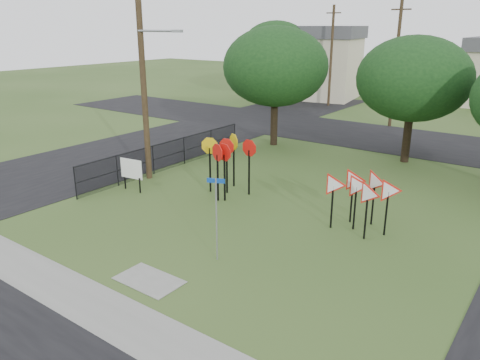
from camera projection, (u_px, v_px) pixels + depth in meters
name	position (u px, v px, depth m)	size (l,w,h in m)	color
ground	(202.00, 251.00, 15.76)	(140.00, 140.00, 0.00)	#314E1D
sidewalk	(100.00, 308.00, 12.54)	(30.00, 1.60, 0.02)	gray
planting_strip	(60.00, 331.00, 11.63)	(30.00, 0.80, 0.02)	#314E1D
street_left	(162.00, 143.00, 30.15)	(8.00, 50.00, 0.02)	black
street_far	(398.00, 140.00, 31.07)	(60.00, 8.00, 0.02)	black
curb_pad	(149.00, 280.00, 13.92)	(2.00, 1.20, 0.02)	gray
street_name_sign	(216.00, 214.00, 14.69)	(0.53, 0.25, 2.77)	#94989C
stop_sign_cluster	(227.00, 154.00, 20.47)	(2.40, 2.27, 2.55)	black
yield_sign_cluster	(362.00, 188.00, 16.91)	(2.73, 1.61, 2.19)	black
info_board	(131.00, 170.00, 21.19)	(1.20, 0.20, 1.50)	black
utility_pole_main	(144.00, 71.00, 21.63)	(3.55, 0.33, 10.00)	#41311E
far_pole_a	(396.00, 64.00, 33.82)	(1.40, 0.24, 9.00)	#41311E
far_pole_c	(331.00, 56.00, 42.90)	(1.40, 0.24, 9.00)	#41311E
fence_run	(169.00, 154.00, 24.57)	(0.05, 11.55, 1.50)	black
house_left	(312.00, 62.00, 48.51)	(10.58, 8.88, 7.20)	beige
tree_near_left	(275.00, 67.00, 28.32)	(6.40, 6.40, 7.27)	black
tree_near_mid	(414.00, 79.00, 24.70)	(6.00, 6.00, 6.80)	black
tree_far_left	(276.00, 47.00, 46.09)	(6.80, 6.80, 7.73)	black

